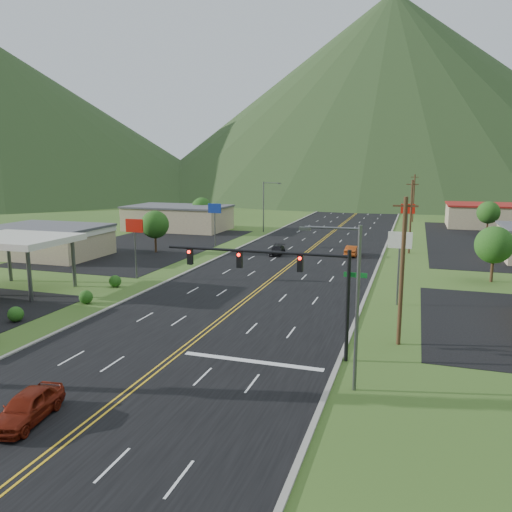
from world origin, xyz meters
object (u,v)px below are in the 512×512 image
(streetlight_west, at_px, (265,203))
(gas_canopy, at_px, (16,241))
(car_dark_mid, at_px, (277,250))
(car_red_far, at_px, (352,251))
(car_red_near, at_px, (27,408))
(streetlight_east, at_px, (351,297))
(traffic_signal, at_px, (284,273))

(streetlight_west, xyz_separation_m, gas_canopy, (-10.32, -48.00, -0.31))
(car_dark_mid, height_order, car_red_far, car_red_far)
(car_red_near, relative_size, car_red_far, 1.03)
(streetlight_east, height_order, gas_canopy, streetlight_east)
(car_red_far, bearing_deg, streetlight_east, 100.39)
(streetlight_west, xyz_separation_m, car_red_far, (18.04, -19.48, -4.49))
(streetlight_east, distance_m, streetlight_west, 64.21)
(car_red_far, bearing_deg, streetlight_west, -43.59)
(traffic_signal, relative_size, streetlight_east, 1.46)
(streetlight_east, bearing_deg, traffic_signal, 139.61)
(streetlight_east, height_order, streetlight_west, same)
(streetlight_east, distance_m, car_dark_mid, 41.17)
(gas_canopy, distance_m, car_red_near, 28.16)
(streetlight_east, bearing_deg, car_red_near, -149.65)
(car_dark_mid, bearing_deg, car_red_near, -93.16)
(gas_canopy, bearing_deg, streetlight_east, -19.88)
(streetlight_east, xyz_separation_m, gas_canopy, (-33.18, 12.00, -0.31))
(streetlight_east, bearing_deg, gas_canopy, 160.12)
(streetlight_east, relative_size, streetlight_west, 1.00)
(car_red_near, bearing_deg, streetlight_east, 22.29)
(streetlight_east, distance_m, car_red_far, 41.05)
(streetlight_east, height_order, car_red_near, streetlight_east)
(gas_canopy, relative_size, car_red_near, 2.31)
(traffic_signal, bearing_deg, gas_canopy, 164.30)
(car_red_near, bearing_deg, traffic_signal, 44.58)
(streetlight_west, height_order, car_red_far, streetlight_west)
(gas_canopy, relative_size, car_dark_mid, 2.39)
(car_red_near, bearing_deg, streetlight_west, 89.34)
(traffic_signal, bearing_deg, car_red_far, 90.19)
(traffic_signal, xyz_separation_m, car_dark_mid, (-9.90, 34.23, -4.72))
(traffic_signal, xyz_separation_m, streetlight_west, (-18.16, 56.00, -0.15))
(car_dark_mid, xyz_separation_m, car_red_far, (9.78, 2.29, 0.09))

